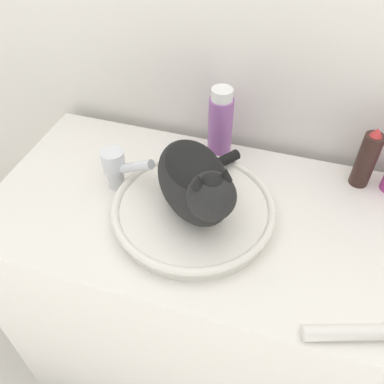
% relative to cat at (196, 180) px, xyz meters
% --- Properties ---
extents(wall_back, '(8.00, 0.05, 2.40)m').
position_rel_cat_xyz_m(wall_back, '(0.04, 0.38, 0.19)').
color(wall_back, silver).
rests_on(wall_back, ground_plane).
extents(vanity_counter, '(1.16, 0.57, 0.88)m').
position_rel_cat_xyz_m(vanity_counter, '(0.04, 0.04, -0.58)').
color(vanity_counter, white).
rests_on(vanity_counter, ground_plane).
extents(sink_basin, '(0.40, 0.40, 0.05)m').
position_rel_cat_xyz_m(sink_basin, '(-0.01, 0.01, -0.11)').
color(sink_basin, white).
rests_on(sink_basin, vanity_counter).
extents(cat, '(0.27, 0.35, 0.19)m').
position_rel_cat_xyz_m(cat, '(0.00, 0.00, 0.00)').
color(cat, black).
rests_on(cat, sink_basin).
extents(faucet, '(0.15, 0.07, 0.13)m').
position_rel_cat_xyz_m(faucet, '(-0.23, 0.06, -0.07)').
color(faucet, silver).
rests_on(faucet, vanity_counter).
extents(hairspray_can_black, '(0.05, 0.05, 0.18)m').
position_rel_cat_xyz_m(hairspray_can_black, '(0.38, 0.26, -0.05)').
color(hairspray_can_black, '#331E19').
rests_on(hairspray_can_black, vanity_counter).
extents(mouthwash_bottle, '(0.07, 0.07, 0.22)m').
position_rel_cat_xyz_m(mouthwash_bottle, '(-0.01, 0.26, -0.03)').
color(mouthwash_bottle, '#93569E').
rests_on(mouthwash_bottle, vanity_counter).
extents(cream_tube, '(0.18, 0.09, 0.04)m').
position_rel_cat_xyz_m(cream_tube, '(0.37, -0.20, -0.12)').
color(cream_tube, silver).
rests_on(cream_tube, vanity_counter).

